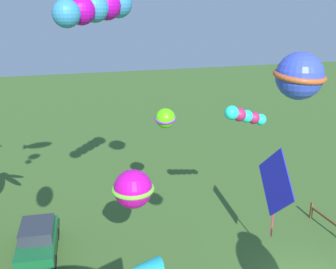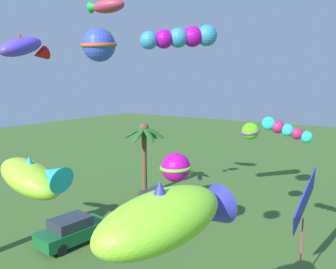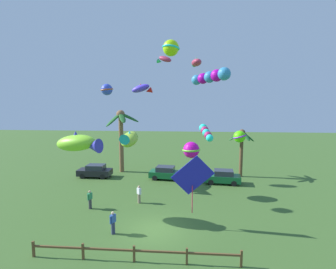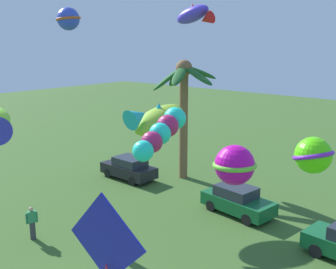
# 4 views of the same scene
# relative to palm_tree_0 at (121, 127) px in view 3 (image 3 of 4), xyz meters

# --- Properties ---
(ground_plane) EXTENTS (120.00, 120.00, 0.00)m
(ground_plane) POSITION_rel_palm_tree_0_xyz_m (6.14, -14.75, -5.80)
(ground_plane) COLOR #3D6028
(palm_tree_0) EXTENTS (4.49, 4.69, 7.89)m
(palm_tree_0) POSITION_rel_palm_tree_0_xyz_m (0.00, 0.00, 0.00)
(palm_tree_0) COLOR brown
(palm_tree_0) RESTS_ON ground
(palm_tree_1) EXTENTS (3.07, 3.28, 5.71)m
(palm_tree_1) POSITION_rel_palm_tree_0_xyz_m (14.70, -1.02, -1.56)
(palm_tree_1) COLOR brown
(palm_tree_1) RESTS_ON ground
(rail_fence) EXTENTS (11.92, 0.12, 0.95)m
(rail_fence) POSITION_rel_palm_tree_0_xyz_m (5.43, -18.33, -5.20)
(rail_fence) COLOR brown
(rail_fence) RESTS_ON ground
(parked_car_0) EXTENTS (4.08, 2.18, 1.51)m
(parked_car_0) POSITION_rel_palm_tree_0_xyz_m (5.93, -2.77, -5.05)
(parked_car_0) COLOR #145B2D
(parked_car_0) RESTS_ON ground
(parked_car_1) EXTENTS (4.05, 2.08, 1.51)m
(parked_car_1) POSITION_rel_palm_tree_0_xyz_m (12.20, -3.85, -5.05)
(parked_car_1) COLOR #145B2D
(parked_car_1) RESTS_ON ground
(parked_car_2) EXTENTS (3.92, 1.78, 1.51)m
(parked_car_2) POSITION_rel_palm_tree_0_xyz_m (-2.59, -2.60, -5.05)
(parked_car_2) COLOR black
(parked_car_2) RESTS_ON ground
(spectator_0) EXTENTS (0.35, 0.52, 1.59)m
(spectator_0) POSITION_rel_palm_tree_0_xyz_m (0.25, -11.51, -4.98)
(spectator_0) COLOR #38383D
(spectator_0) RESTS_ON ground
(spectator_1) EXTENTS (0.43, 0.43, 1.59)m
(spectator_1) POSITION_rel_palm_tree_0_xyz_m (4.11, -9.98, -4.98)
(spectator_1) COLOR gray
(spectator_1) RESTS_ON ground
(spectator_2) EXTENTS (0.38, 0.50, 1.59)m
(spectator_2) POSITION_rel_palm_tree_0_xyz_m (3.37, -15.43, -4.98)
(spectator_2) COLOR #2D3351
(spectator_2) RESTS_ON ground
(kite_ball_0) EXTENTS (2.28, 2.28, 1.54)m
(kite_ball_0) POSITION_rel_palm_tree_0_xyz_m (8.70, -7.76, -1.36)
(kite_ball_0) COLOR #CC0DA6
(kite_fish_1) EXTENTS (4.11, 2.60, 1.70)m
(kite_fish_1) POSITION_rel_palm_tree_0_xyz_m (0.13, -13.02, 0.03)
(kite_fish_1) COLOR #8DE52E
(kite_fish_2) EXTENTS (1.95, 1.41, 1.04)m
(kite_fish_2) POSITION_rel_palm_tree_0_xyz_m (5.68, -2.30, 7.81)
(kite_fish_2) COLOR #B42F51
(kite_tube_3) EXTENTS (0.92, 2.18, 1.09)m
(kite_tube_3) POSITION_rel_palm_tree_0_xyz_m (9.66, -12.98, 0.95)
(kite_tube_3) COLOR #22EBCB
(kite_tube_4) EXTENTS (3.45, 3.30, 1.40)m
(kite_tube_4) POSITION_rel_palm_tree_0_xyz_m (10.50, -6.98, 5.44)
(kite_tube_4) COLOR #3189C1
(kite_fish_5) EXTENTS (1.81, 4.03, 2.03)m
(kite_fish_5) POSITION_rel_palm_tree_0_xyz_m (2.17, -5.06, -0.76)
(kite_fish_5) COLOR #9BCF33
(kite_ball_6) EXTENTS (2.14, 2.14, 1.37)m
(kite_ball_6) POSITION_rel_palm_tree_0_xyz_m (6.86, -9.07, 7.65)
(kite_ball_6) COLOR #AAEC10
(kite_ball_7) EXTENTS (1.31, 1.32, 0.97)m
(kite_ball_7) POSITION_rel_palm_tree_0_xyz_m (12.60, -10.28, 0.29)
(kite_ball_7) COLOR #56EE10
(kite_fish_8) EXTENTS (1.34, 2.43, 0.97)m
(kite_fish_8) POSITION_rel_palm_tree_0_xyz_m (9.20, -2.67, 7.35)
(kite_fish_8) COLOR #B63350
(kite_ball_9) EXTENTS (1.44, 1.43, 0.97)m
(kite_ball_9) POSITION_rel_palm_tree_0_xyz_m (1.41, -9.74, 4.16)
(kite_ball_9) COLOR blue
(kite_fish_10) EXTENTS (2.44, 1.14, 1.31)m
(kite_fish_10) POSITION_rel_palm_tree_0_xyz_m (3.28, -3.30, 4.55)
(kite_fish_10) COLOR #5039E7
(kite_diamond_11) EXTENTS (3.05, 0.65, 4.21)m
(kite_diamond_11) POSITION_rel_palm_tree_0_xyz_m (8.72, -14.19, -2.00)
(kite_diamond_11) COLOR #1F20BD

